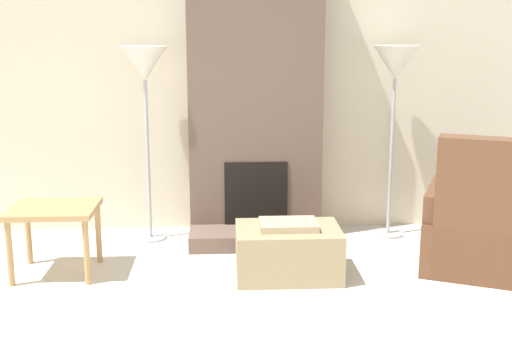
{
  "coord_description": "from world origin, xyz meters",
  "views": [
    {
      "loc": [
        -0.27,
        -2.82,
        1.79
      ],
      "look_at": [
        0.0,
        2.51,
        0.61
      ],
      "focal_mm": 45.0,
      "sensor_mm": 36.0,
      "label": 1
    }
  ],
  "objects": [
    {
      "name": "fireplace",
      "position": [
        0.0,
        2.66,
        1.23
      ],
      "size": [
        1.14,
        0.73,
        2.6
      ],
      "color": "brown",
      "rests_on": "ground_plane"
    },
    {
      "name": "side_table",
      "position": [
        -1.52,
        1.77,
        0.44
      ],
      "size": [
        0.62,
        0.53,
        0.52
      ],
      "color": "tan",
      "rests_on": "ground_plane"
    },
    {
      "name": "floor_lamp_left",
      "position": [
        -0.92,
        2.55,
        1.45
      ],
      "size": [
        0.38,
        0.38,
        1.65
      ],
      "color": "#ADADB2",
      "rests_on": "ground_plane"
    },
    {
      "name": "floor_lamp_right",
      "position": [
        1.18,
        2.55,
        1.45
      ],
      "size": [
        0.38,
        0.38,
        1.65
      ],
      "color": "#ADADB2",
      "rests_on": "ground_plane"
    },
    {
      "name": "wall_back",
      "position": [
        0.0,
        2.88,
        1.3
      ],
      "size": [
        7.29,
        0.06,
        2.6
      ],
      "primitive_type": "cube",
      "color": "beige",
      "rests_on": "ground_plane"
    },
    {
      "name": "ottoman",
      "position": [
        0.19,
        1.63,
        0.19
      ],
      "size": [
        0.76,
        0.53,
        0.42
      ],
      "color": "#998460",
      "rests_on": "ground_plane"
    },
    {
      "name": "armchair",
      "position": [
        1.67,
        1.68,
        0.31
      ],
      "size": [
        1.14,
        1.15,
        1.05
      ],
      "rotation": [
        0.0,
        0.0,
        2.72
      ],
      "color": "brown",
      "rests_on": "ground_plane"
    }
  ]
}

